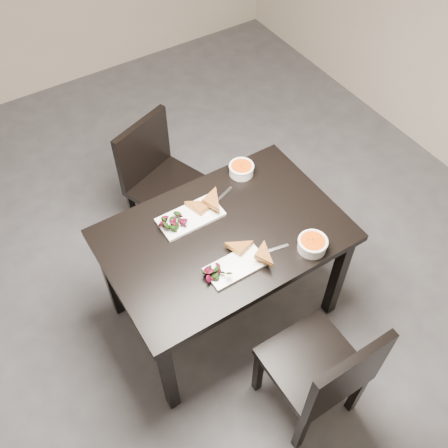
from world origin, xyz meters
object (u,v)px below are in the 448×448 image
at_px(plate_far, 190,217).
at_px(plate_near, 236,266).
at_px(chair_near, 325,372).
at_px(chair_far, 160,176).
at_px(table, 224,245).
at_px(soup_bowl_far, 241,169).
at_px(soup_bowl_near, 313,244).

bearing_deg(plate_far, plate_near, -85.43).
relative_size(chair_near, chair_far, 1.00).
height_order(table, plate_near, plate_near).
distance_m(chair_far, soup_bowl_far, 0.63).
bearing_deg(soup_bowl_near, table, 134.93).
bearing_deg(chair_near, chair_far, 92.11).
bearing_deg(chair_far, chair_near, -108.49).
xyz_separation_m(plate_near, plate_far, (-0.03, 0.38, 0.00)).
distance_m(plate_near, soup_bowl_near, 0.39).
xyz_separation_m(plate_near, soup_bowl_far, (0.37, 0.51, 0.03)).
relative_size(table, chair_far, 1.41).
distance_m(plate_near, soup_bowl_far, 0.63).
bearing_deg(soup_bowl_near, chair_far, 105.38).
bearing_deg(soup_bowl_far, table, -135.13).
height_order(chair_far, soup_bowl_far, chair_far).
height_order(table, soup_bowl_near, soup_bowl_near).
distance_m(soup_bowl_near, plate_far, 0.63).
bearing_deg(chair_near, plate_near, 103.25).
bearing_deg(plate_far, table, -61.44).
bearing_deg(plate_near, table, 72.75).
xyz_separation_m(chair_near, chair_far, (-0.06, 1.54, 0.00)).
height_order(plate_near, soup_bowl_far, soup_bowl_far).
bearing_deg(table, chair_far, 89.12).
distance_m(table, soup_bowl_near, 0.46).
bearing_deg(soup_bowl_near, plate_far, 129.88).
bearing_deg(chair_far, soup_bowl_near, -95.23).
distance_m(table, plate_far, 0.22).
distance_m(chair_near, soup_bowl_near, 0.60).
bearing_deg(soup_bowl_far, plate_near, -125.92).
height_order(soup_bowl_near, plate_far, soup_bowl_near).
height_order(plate_near, plate_far, plate_far).
distance_m(chair_far, plate_far, 0.67).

